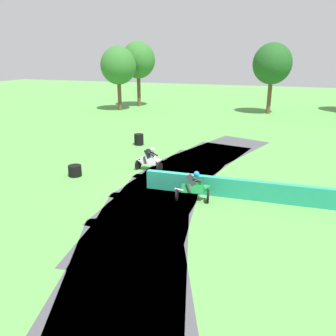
% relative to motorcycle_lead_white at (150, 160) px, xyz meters
% --- Properties ---
extents(ground_plane, '(120.00, 120.00, 0.00)m').
position_rel_motorcycle_lead_white_xyz_m(ground_plane, '(1.66, -2.39, -0.65)').
color(ground_plane, '#569947').
extents(track_asphalt, '(7.25, 25.14, 0.01)m').
position_rel_motorcycle_lead_white_xyz_m(track_asphalt, '(2.27, -2.38, -0.65)').
color(track_asphalt, '#47474C').
rests_on(track_asphalt, ground).
extents(safety_barrier, '(13.21, 0.66, 0.90)m').
position_rel_motorcycle_lead_white_xyz_m(safety_barrier, '(7.42, -2.24, -0.20)').
color(safety_barrier, '#239375').
rests_on(safety_barrier, ground).
extents(motorcycle_lead_white, '(1.71, 0.94, 1.43)m').
position_rel_motorcycle_lead_white_xyz_m(motorcycle_lead_white, '(0.00, 0.00, 0.00)').
color(motorcycle_lead_white, black).
rests_on(motorcycle_lead_white, ground).
extents(motorcycle_chase_green, '(1.67, 1.01, 1.42)m').
position_rel_motorcycle_lead_white_xyz_m(motorcycle_chase_green, '(3.41, -3.22, -0.02)').
color(motorcycle_chase_green, black).
rests_on(motorcycle_chase_green, ground).
extents(tire_stack_near, '(0.67, 0.67, 0.80)m').
position_rel_motorcycle_lead_white_xyz_m(tire_stack_near, '(-2.99, 5.19, -0.25)').
color(tire_stack_near, black).
rests_on(tire_stack_near, ground).
extents(tire_stack_mid_a, '(0.71, 0.71, 0.60)m').
position_rel_motorcycle_lead_white_xyz_m(tire_stack_mid_a, '(-3.55, -2.15, -0.35)').
color(tire_stack_mid_a, black).
rests_on(tire_stack_mid_a, ground).
extents(tree_far_left, '(4.10, 4.10, 7.46)m').
position_rel_motorcycle_lead_white_xyz_m(tree_far_left, '(4.96, 22.62, 4.62)').
color(tree_far_left, brown).
rests_on(tree_far_left, ground).
extents(tree_far_right, '(4.00, 4.00, 7.12)m').
position_rel_motorcycle_lead_white_xyz_m(tree_far_right, '(-11.65, 19.51, 4.34)').
color(tree_far_right, brown).
rests_on(tree_far_right, ground).
extents(tree_distant, '(4.13, 4.13, 7.73)m').
position_rel_motorcycle_lead_white_xyz_m(tree_distant, '(-10.82, 23.22, 4.87)').
color(tree_distant, brown).
rests_on(tree_distant, ground).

